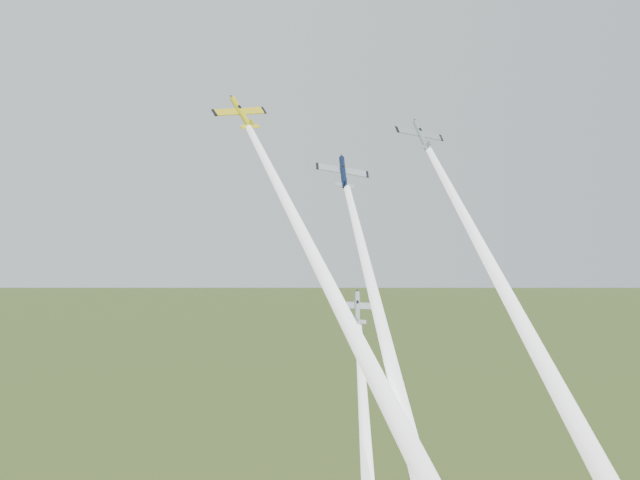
{
  "coord_description": "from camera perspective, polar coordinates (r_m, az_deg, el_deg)",
  "views": [
    {
      "loc": [
        -22.85,
        -117.26,
        96.15
      ],
      "look_at": [
        0.0,
        -6.0,
        92.0
      ],
      "focal_mm": 45.0,
      "sensor_mm": 36.0,
      "label": 1
    }
  ],
  "objects": [
    {
      "name": "smoke_trail_yellow",
      "position": [
        98.71,
        0.94,
        -3.85
      ],
      "size": [
        19.26,
        43.48,
        46.49
      ],
      "primitive_type": null,
      "rotation": [
        -0.78,
        0.0,
        0.38
      ],
      "color": "white"
    },
    {
      "name": "plane_yellow",
      "position": [
        119.79,
        -5.61,
        8.97
      ],
      "size": [
        11.03,
        9.39,
        7.95
      ],
      "primitive_type": null,
      "rotation": [
        0.8,
        -0.11,
        0.38
      ],
      "color": "yellow"
    },
    {
      "name": "plane_silver_right",
      "position": [
        122.5,
        7.19,
        7.41
      ],
      "size": [
        8.51,
        8.08,
        7.58
      ],
      "primitive_type": null,
      "rotation": [
        0.8,
        0.13,
        0.2
      ],
      "color": "#A2AAB0"
    },
    {
      "name": "plane_silver_low",
      "position": [
        113.7,
        2.68,
        -4.83
      ],
      "size": [
        7.99,
        6.65,
        6.02
      ],
      "primitive_type": null,
      "rotation": [
        0.8,
        0.06,
        -0.18
      ],
      "color": "silver"
    },
    {
      "name": "smoke_trail_silver_right",
      "position": [
        103.54,
        13.57,
        -4.6
      ],
      "size": [
        11.28,
        42.91,
        44.01
      ],
      "primitive_type": null,
      "rotation": [
        -0.78,
        0.0,
        0.2
      ],
      "color": "white"
    },
    {
      "name": "plane_navy",
      "position": [
        116.63,
        1.65,
        4.86
      ],
      "size": [
        8.76,
        6.57,
        7.62
      ],
      "primitive_type": null,
      "rotation": [
        0.8,
        0.15,
        0.02
      ],
      "color": "#0D193C"
    },
    {
      "name": "smoke_trail_navy",
      "position": [
        93.25,
        5.78,
        -11.43
      ],
      "size": [
        3.56,
        51.27,
        52.16
      ],
      "primitive_type": null,
      "rotation": [
        -0.78,
        0.0,
        0.02
      ],
      "color": "white"
    }
  ]
}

